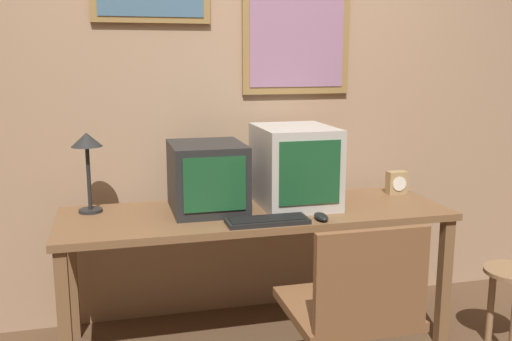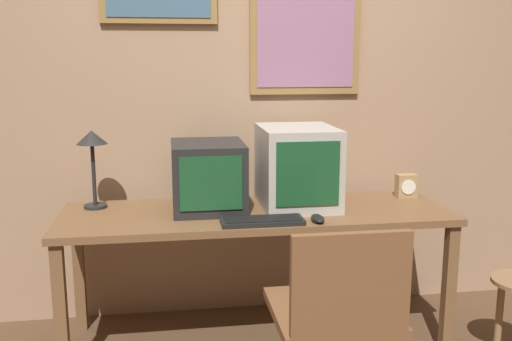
{
  "view_description": "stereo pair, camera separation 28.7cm",
  "coord_description": "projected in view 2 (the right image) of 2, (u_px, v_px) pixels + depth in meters",
  "views": [
    {
      "loc": [
        -0.71,
        -1.79,
        1.48
      ],
      "look_at": [
        0.0,
        0.94,
        0.93
      ],
      "focal_mm": 40.0,
      "sensor_mm": 36.0,
      "label": 1
    },
    {
      "loc": [
        -0.43,
        -1.85,
        1.48
      ],
      "look_at": [
        0.0,
        0.94,
        0.93
      ],
      "focal_mm": 40.0,
      "sensor_mm": 36.0,
      "label": 2
    }
  ],
  "objects": [
    {
      "name": "desk_clock",
      "position": [
        406.0,
        186.0,
        3.18
      ],
      "size": [
        0.11,
        0.07,
        0.13
      ],
      "color": "#A38456",
      "rests_on": "desk"
    },
    {
      "name": "keyboard_main",
      "position": [
        262.0,
        221.0,
        2.68
      ],
      "size": [
        0.39,
        0.15,
        0.03
      ],
      "color": "black",
      "rests_on": "desk"
    },
    {
      "name": "wall_back",
      "position": [
        244.0,
        89.0,
        3.23
      ],
      "size": [
        8.0,
        0.08,
        2.6
      ],
      "color": "tan",
      "rests_on": "ground_plane"
    },
    {
      "name": "monitor_left",
      "position": [
        208.0,
        176.0,
        2.92
      ],
      "size": [
        0.36,
        0.43,
        0.35
      ],
      "color": "black",
      "rests_on": "desk"
    },
    {
      "name": "office_chair",
      "position": [
        335.0,
        336.0,
        2.31
      ],
      "size": [
        0.52,
        0.52,
        0.86
      ],
      "color": "black",
      "rests_on": "ground_plane"
    },
    {
      "name": "monitor_right",
      "position": [
        297.0,
        167.0,
        2.98
      ],
      "size": [
        0.38,
        0.48,
        0.42
      ],
      "color": "#B7B2A8",
      "rests_on": "desk"
    },
    {
      "name": "desk_lamp",
      "position": [
        92.0,
        147.0,
        2.91
      ],
      "size": [
        0.15,
        0.15,
        0.41
      ],
      "color": "black",
      "rests_on": "desk"
    },
    {
      "name": "mouse_near_keyboard",
      "position": [
        318.0,
        218.0,
        2.71
      ],
      "size": [
        0.06,
        0.12,
        0.03
      ],
      "color": "black",
      "rests_on": "desk"
    },
    {
      "name": "desk",
      "position": [
        256.0,
        224.0,
        2.93
      ],
      "size": [
        1.97,
        0.65,
        0.72
      ],
      "color": "brown",
      "rests_on": "ground_plane"
    }
  ]
}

